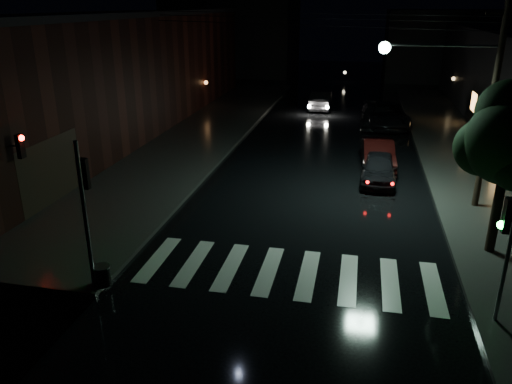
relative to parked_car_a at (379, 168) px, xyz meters
The scene contains 17 objects.
ground 11.13m from the parked_car_a, 121.48° to the right, with size 120.00×120.00×0.00m, color black.
sidewalk_left 11.73m from the parked_car_a, 157.25° to the left, with size 6.00×44.00×0.15m, color #282826.
sidewalk_right 6.20m from the parked_car_a, 47.16° to the left, with size 4.00×44.00×0.15m, color #282826.
building_left 19.17m from the parked_car_a, 159.86° to the left, with size 10.00×36.00×7.00m, color black.
building_far_left 39.03m from the parked_car_a, 113.98° to the left, with size 14.00×10.00×8.00m, color black.
building_far_right 36.57m from the parked_car_a, 77.00° to the left, with size 14.00×10.00×7.00m, color black.
crosswalk 9.42m from the parked_car_a, 107.33° to the right, with size 9.00×3.00×0.01m, color beige.
signal_pole_corner 13.54m from the parked_car_a, 126.01° to the right, with size 0.68×0.61×4.20m.
signal_pole_far 10.95m from the parked_car_a, 76.11° to the right, with size 0.42×0.28×3.60m.
signal_red_facade 14.71m from the parked_car_a, 149.01° to the right, with size 0.54×0.28×0.85m.
street_tree 7.84m from the parked_car_a, 61.54° to the right, with size 3.10×2.90×5.40m.
utility_pole 5.56m from the parked_car_a, 39.19° to the right, with size 4.92×0.44×8.00m.
parked_car_a is the anchor object (origin of this frame).
parked_car_b 2.07m from the parked_car_a, 90.00° to the left, with size 1.45×4.17×1.37m, color black.
parked_car_c 11.29m from the parked_car_a, 90.00° to the left, with size 1.89×4.64×1.35m, color black.
parked_car_d 11.33m from the parked_car_a, 86.62° to the left, with size 2.58×5.60×1.56m, color black.
oncoming_car 16.61m from the parked_car_a, 103.93° to the left, with size 1.49×4.26×1.40m, color black.
Camera 1 is at (4.76, -12.65, 7.64)m, focal length 35.00 mm.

